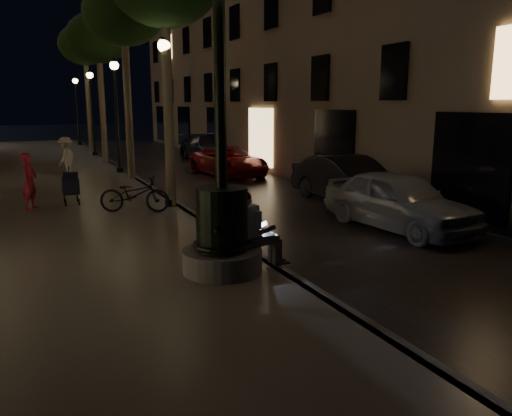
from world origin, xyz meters
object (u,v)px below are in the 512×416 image
tree_far (85,45)px  bicycle (135,194)px  car_front (399,201)px  car_rear (207,148)px  lamp_curb_d (77,102)px  stroller (71,186)px  pedestrian_red (30,181)px  tree_third (98,39)px  lamp_curb_a (166,99)px  lamp_curb_c (91,101)px  pedestrian_white (66,158)px  tree_second (123,15)px  lamp_curb_b (116,100)px  car_third (229,161)px  seated_man_laptop (254,227)px  fountain_lamppost (222,215)px  car_second (348,180)px

tree_far → bicycle: (-1.16, -18.42, -5.74)m
car_front → car_rear: size_ratio=0.89×
lamp_curb_d → stroller: size_ratio=4.40×
pedestrian_red → tree_far: bearing=15.0°
tree_third → pedestrian_red: bearing=-108.7°
lamp_curb_a → car_rear: 13.66m
lamp_curb_c → bicycle: lamp_curb_c is taller
tree_third → pedestrian_white: size_ratio=4.38×
car_front → bicycle: bearing=141.5°
tree_third → lamp_curb_d: size_ratio=1.50×
tree_second → car_front: (4.57, -10.31, -5.60)m
pedestrian_white → lamp_curb_d: bearing=-155.8°
stroller → car_front: bearing=-37.4°
tree_third → lamp_curb_d: tree_third is taller
tree_second → lamp_curb_b: size_ratio=1.54×
lamp_curb_b → car_rear: lamp_curb_b is taller
car_third → pedestrian_white: bearing=170.7°
seated_man_laptop → pedestrian_red: 8.06m
tree_second → lamp_curb_a: size_ratio=1.54×
car_rear → seated_man_laptop: bearing=-109.7°
lamp_curb_c → car_third: bearing=-65.4°
car_rear → pedestrian_white: 9.35m
tree_second → lamp_curb_d: tree_second is taller
car_rear → car_front: bearing=-95.6°
car_third → seated_man_laptop: bearing=-114.2°
fountain_lamppost → tree_second: tree_second is taller
fountain_lamppost → lamp_curb_a: (0.70, 6.00, 2.02)m
tree_far → pedestrian_red: 18.01m
lamp_curb_c → lamp_curb_d: same height
lamp_curb_b → car_third: lamp_curb_b is taller
lamp_curb_b → car_rear: size_ratio=1.00×
tree_third → lamp_curb_a: (0.00, -12.00, -2.90)m
fountain_lamppost → lamp_curb_c: size_ratio=1.08×
lamp_curb_b → car_front: lamp_curb_b is taller
car_third → pedestrian_red: bearing=-151.6°
fountain_lamppost → car_second: size_ratio=1.15×
fountain_lamppost → lamp_curb_b: 14.16m
stroller → tree_far: bearing=82.3°
seated_man_laptop → tree_second: 13.16m
car_rear → car_third: bearing=-103.3°
tree_second → lamp_curb_d: 18.26m
lamp_curb_b → tree_third: bearing=90.0°
tree_far → stroller: (-2.63, -16.50, -5.68)m
car_rear → pedestrian_red: (-9.13, -11.02, 0.29)m
tree_far → pedestrian_white: bearing=-101.7°
tree_third → pedestrian_white: (-2.21, -5.03, -5.12)m
tree_far → car_rear: bearing=-46.7°
fountain_lamppost → lamp_curb_b: bearing=87.1°
lamp_curb_b → pedestrian_red: 8.00m
tree_third → lamp_curb_a: size_ratio=1.50×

